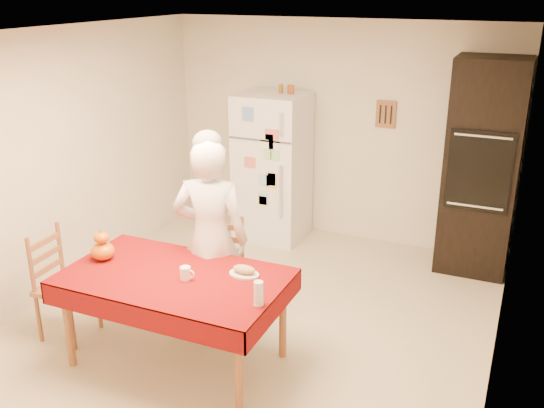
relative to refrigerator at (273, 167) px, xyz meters
The scene contains 17 objects.
floor 2.16m from the refrigerator, 70.93° to the right, with size 4.50×4.50×0.00m, color #BDAE88.
room_shell 2.13m from the refrigerator, 70.89° to the right, with size 4.02×4.52×2.51m.
refrigerator is the anchor object (origin of this frame).
oven_cabinet 2.29m from the refrigerator, ahead, with size 0.70×0.62×2.20m.
dining_table 2.69m from the refrigerator, 82.69° to the right, with size 1.70×1.00×0.76m.
chair_far 1.98m from the refrigerator, 80.15° to the right, with size 0.50×0.49×0.95m.
chair_left 2.83m from the refrigerator, 106.06° to the right, with size 0.42×0.44×0.95m.
seated_woman 2.19m from the refrigerator, 79.87° to the right, with size 0.63×0.41×1.73m, color silver.
coffee_mug 2.72m from the refrigerator, 80.28° to the right, with size 0.08×0.08×0.10m, color white.
pumpkin_lower 2.67m from the refrigerator, 97.10° to the right, with size 0.19×0.19×0.14m, color #ED5105.
pumpkin_upper 2.67m from the refrigerator, 97.10° to the right, with size 0.12×0.12×0.09m, color #D84805.
wine_glass 3.03m from the refrigerator, 68.22° to the right, with size 0.07×0.07×0.18m, color white.
bread_plate 2.59m from the refrigerator, 71.20° to the right, with size 0.24×0.24×0.02m, color silver.
bread_loaf 2.59m from the refrigerator, 71.20° to the right, with size 0.18×0.10×0.06m, color tan.
spice_jar_left 0.90m from the refrigerator, 32.87° to the left, with size 0.05×0.05×0.10m, color brown.
spice_jar_mid 0.92m from the refrigerator, 15.41° to the left, with size 0.05×0.05×0.10m, color brown.
spice_jar_right 0.93m from the refrigerator, 13.48° to the left, with size 0.05×0.05×0.10m, color #964A1B.
Camera 1 is at (2.04, -4.27, 2.86)m, focal length 40.00 mm.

